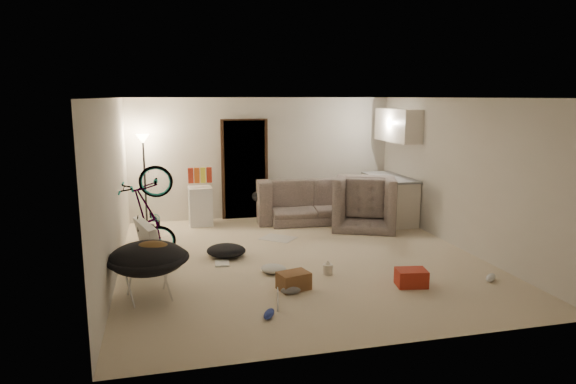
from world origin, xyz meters
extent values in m
cube|color=beige|center=(0.00, 0.00, -0.01)|extent=(5.50, 6.00, 0.02)
cube|color=white|center=(0.00, 0.00, 2.51)|extent=(5.50, 6.00, 0.02)
cube|color=beige|center=(0.00, 3.01, 1.25)|extent=(5.50, 0.02, 2.50)
cube|color=beige|center=(0.00, -3.01, 1.25)|extent=(5.50, 0.02, 2.50)
cube|color=beige|center=(-2.76, 0.00, 1.25)|extent=(0.02, 6.00, 2.50)
cube|color=beige|center=(2.76, 0.00, 1.25)|extent=(0.02, 6.00, 2.50)
cube|color=black|center=(-0.40, 2.97, 1.02)|extent=(0.85, 0.10, 2.04)
cube|color=#341F12|center=(-0.40, 2.94, 1.02)|extent=(0.97, 0.04, 2.10)
cylinder|color=black|center=(-2.40, 2.65, 0.01)|extent=(0.28, 0.28, 0.03)
cylinder|color=black|center=(-2.40, 2.65, 0.85)|extent=(0.04, 0.04, 1.70)
cone|color=#FFE0A5|center=(-2.40, 2.65, 1.72)|extent=(0.24, 0.24, 0.18)
cube|color=silver|center=(2.43, 2.00, 0.44)|extent=(0.60, 1.50, 0.88)
cube|color=gray|center=(2.43, 2.00, 0.90)|extent=(0.64, 1.54, 0.04)
cube|color=silver|center=(2.56, 2.00, 1.95)|extent=(0.38, 1.40, 0.65)
imported|color=#333932|center=(0.89, 2.45, 0.33)|extent=(2.32, 1.01, 0.66)
imported|color=#333932|center=(1.78, 1.71, 0.38)|extent=(1.48, 1.40, 0.76)
imported|color=black|center=(-2.30, 0.60, 0.40)|extent=(1.56, 0.76, 0.88)
imported|color=#A32918|center=(-0.80, -1.91, 0.01)|extent=(0.28, 0.23, 0.02)
cube|color=white|center=(-1.36, 2.55, 0.38)|extent=(0.45, 0.45, 0.76)
cube|color=#A32918|center=(-1.53, 2.55, 1.00)|extent=(0.10, 0.07, 0.30)
cube|color=#C85519|center=(-1.41, 2.55, 1.00)|extent=(0.11, 0.09, 0.30)
cube|color=yellow|center=(-1.29, 2.55, 1.00)|extent=(0.11, 0.08, 0.30)
cube|color=#A32918|center=(-1.17, 2.55, 1.00)|extent=(0.11, 0.09, 0.30)
cylinder|color=silver|center=(-2.29, -1.11, 0.24)|extent=(0.68, 0.68, 0.48)
ellipsoid|color=black|center=(-2.29, -1.11, 0.53)|extent=(0.95, 0.95, 0.40)
torus|color=black|center=(-2.29, -1.11, 0.53)|extent=(1.03, 1.03, 0.07)
ellipsoid|color=brown|center=(-2.24, -1.14, 0.64)|extent=(0.50, 0.42, 0.22)
ellipsoid|color=black|center=(-0.06, 2.45, 0.54)|extent=(0.56, 0.46, 0.28)
cube|color=silver|center=(-2.30, 0.31, 0.33)|extent=(0.50, 1.02, 0.66)
cube|color=brown|center=(-0.43, -1.25, 0.11)|extent=(0.46, 0.38, 0.23)
cube|color=#A32918|center=(1.14, -1.52, 0.12)|extent=(0.44, 0.36, 0.23)
cylinder|color=beige|center=(0.19, -0.81, 0.07)|extent=(0.15, 0.15, 0.15)
cone|color=beige|center=(0.19, -0.81, 0.18)|extent=(0.08, 0.08, 0.06)
cube|color=beige|center=(-0.09, 1.22, 0.00)|extent=(0.74, 0.72, 0.01)
cube|color=#293A95|center=(-1.05, 0.72, 0.02)|extent=(0.40, 0.40, 0.03)
cube|color=silver|center=(-1.24, 0.01, 0.01)|extent=(0.24, 0.29, 0.03)
ellipsoid|color=#293A95|center=(-0.93, -2.05, 0.05)|extent=(0.21, 0.27, 0.09)
ellipsoid|color=slate|center=(-0.51, -1.41, 0.05)|extent=(0.28, 0.14, 0.10)
ellipsoid|color=white|center=(2.30, -1.61, 0.05)|extent=(0.27, 0.25, 0.10)
ellipsoid|color=black|center=(-1.13, 0.36, 0.10)|extent=(0.77, 0.72, 0.20)
ellipsoid|color=silver|center=(-0.56, -0.55, 0.06)|extent=(0.50, 0.49, 0.12)
camera|label=1|loc=(-2.05, -7.51, 2.52)|focal=32.00mm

